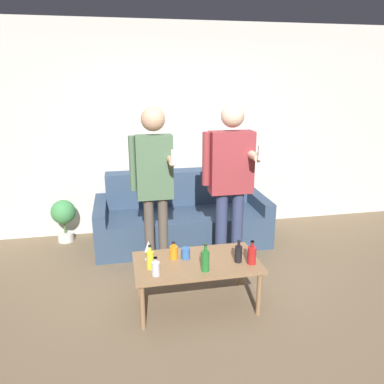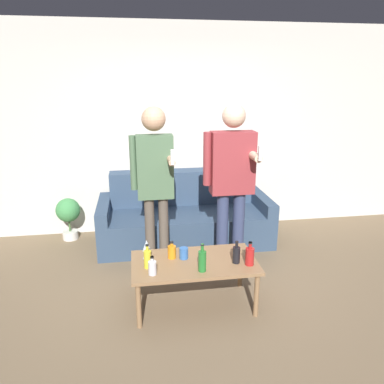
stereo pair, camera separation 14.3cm
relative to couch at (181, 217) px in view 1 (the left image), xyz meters
The scene contains 15 objects.
ground_plane 1.64m from the couch, 88.28° to the right, with size 16.00×16.00×0.00m, color #756047.
wall_back 1.15m from the couch, 84.14° to the left, with size 8.00×0.06×2.70m.
couch is the anchor object (origin of this frame).
coffee_table 1.48m from the couch, 94.22° to the right, with size 1.12×0.61×0.45m.
bottle_orange 1.66m from the couch, 77.32° to the right, with size 0.08×0.08×0.22m.
bottle_green 1.63m from the couch, 109.06° to the right, with size 0.06×0.06×0.22m.
bottle_dark 1.59m from the couch, 80.64° to the right, with size 0.07×0.07×0.21m.
bottle_yellow 1.67m from the couch, 92.41° to the right, with size 0.07×0.07×0.25m.
bottle_red 1.42m from the couch, 102.31° to the right, with size 0.08×0.08×0.16m.
bottle_clear 1.73m from the couch, 106.61° to the right, with size 0.07×0.07×0.16m.
wine_glass_near 1.48m from the couch, 111.19° to the right, with size 0.08×0.08×0.18m.
cup_on_table 1.43m from the couch, 97.88° to the right, with size 0.08×0.08×0.10m.
person_standing_left 1.20m from the couch, 116.24° to the right, with size 0.43×0.43×1.76m.
person_standing_right 1.16m from the couch, 63.68° to the right, with size 0.53×0.46×1.78m.
potted_plant 1.49m from the couch, behind, with size 0.31×0.31×0.55m.
Camera 1 is at (-0.79, -2.82, 2.03)m, focal length 35.00 mm.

